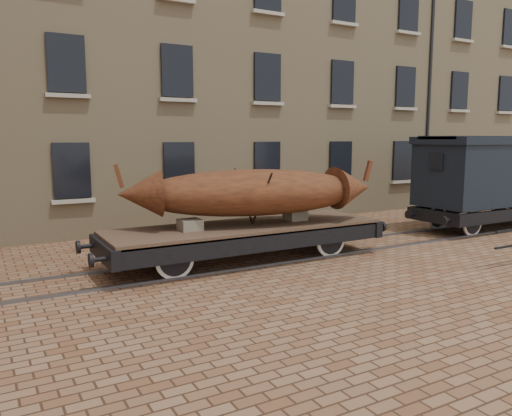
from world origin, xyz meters
TOP-DOWN VIEW (x-y plane):
  - ground at (0.00, 0.00)m, footprint 90.00×90.00m
  - warehouse_cream at (3.00, 9.99)m, footprint 40.00×10.19m
  - rail_track at (0.00, 0.00)m, footprint 30.00×1.52m
  - flatcar_wagon at (-2.58, 0.00)m, footprint 8.16×2.21m
  - iron_boat at (-2.39, 0.00)m, footprint 6.82×3.18m
  - goods_van at (7.15, 0.00)m, footprint 6.30×2.29m

SIDE VIEW (x-z plane):
  - ground at x=0.00m, z-range 0.00..0.00m
  - rail_track at x=0.00m, z-range 0.00..0.06m
  - flatcar_wagon at x=-2.58m, z-range 0.15..1.38m
  - iron_boat at x=-2.39m, z-range 0.99..2.62m
  - goods_van at x=7.15m, z-range 0.41..3.67m
  - warehouse_cream at x=3.00m, z-range 0.00..14.00m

